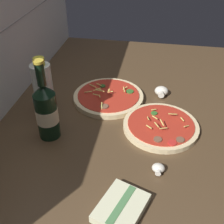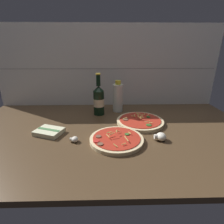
% 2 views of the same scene
% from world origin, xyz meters
% --- Properties ---
extents(counter_slab, '(1.60, 0.90, 0.03)m').
position_xyz_m(counter_slab, '(0.00, 0.00, 0.01)').
color(counter_slab, '#4C3823').
rests_on(counter_slab, ground).
extents(tile_backsplash, '(1.60, 0.01, 0.60)m').
position_xyz_m(tile_backsplash, '(0.00, 0.45, 0.30)').
color(tile_backsplash, white).
rests_on(tile_backsplash, ground).
extents(pizza_near, '(0.26, 0.26, 0.05)m').
position_xyz_m(pizza_near, '(0.04, -0.11, 0.04)').
color(pizza_near, beige).
rests_on(pizza_near, counter_slab).
extents(pizza_far, '(0.27, 0.27, 0.04)m').
position_xyz_m(pizza_far, '(0.19, 0.10, 0.04)').
color(pizza_far, beige).
rests_on(pizza_far, counter_slab).
extents(beer_bottle, '(0.07, 0.07, 0.27)m').
position_xyz_m(beer_bottle, '(-0.06, 0.25, 0.12)').
color(beer_bottle, black).
rests_on(beer_bottle, counter_slab).
extents(oil_bottle, '(0.07, 0.07, 0.21)m').
position_xyz_m(oil_bottle, '(0.07, 0.31, 0.12)').
color(oil_bottle, silver).
rests_on(oil_bottle, counter_slab).
extents(mushroom_left, '(0.04, 0.04, 0.03)m').
position_xyz_m(mushroom_left, '(-0.16, -0.11, 0.04)').
color(mushroom_left, white).
rests_on(mushroom_left, counter_slab).
extents(mushroom_right, '(0.06, 0.05, 0.04)m').
position_xyz_m(mushroom_right, '(0.25, -0.11, 0.04)').
color(mushroom_right, white).
rests_on(mushroom_right, counter_slab).
extents(dish_towel, '(0.16, 0.14, 0.03)m').
position_xyz_m(dish_towel, '(-0.30, -0.03, 0.04)').
color(dish_towel, beige).
rests_on(dish_towel, counter_slab).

